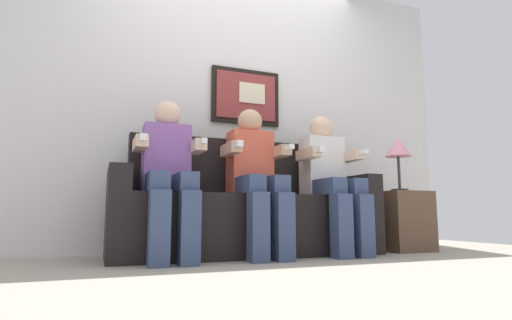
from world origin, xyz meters
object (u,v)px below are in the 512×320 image
(couch, at_px, (248,214))
(person_on_left, at_px, (169,169))
(spare_remote_on_table, at_px, (397,190))
(person_on_right, at_px, (330,176))
(person_in_middle, at_px, (256,173))
(side_table_right, at_px, (401,221))
(table_lamp, at_px, (398,150))

(couch, xyz_separation_m, person_on_left, (-0.63, -0.17, 0.29))
(person_on_left, distance_m, spare_remote_on_table, 1.95)
(couch, xyz_separation_m, spare_remote_on_table, (1.32, -0.11, 0.20))
(person_on_right, distance_m, spare_remote_on_table, 0.70)
(person_in_middle, relative_size, person_on_right, 1.00)
(side_table_right, relative_size, table_lamp, 1.09)
(person_on_right, height_order, spare_remote_on_table, person_on_right)
(couch, height_order, spare_remote_on_table, couch)
(person_in_middle, height_order, side_table_right, person_in_middle)
(person_in_middle, xyz_separation_m, table_lamp, (1.32, 0.02, 0.25))
(couch, xyz_separation_m, person_in_middle, (-0.00, -0.17, 0.29))
(person_on_left, distance_m, person_on_right, 1.26)
(person_in_middle, distance_m, table_lamp, 1.35)
(person_on_left, xyz_separation_m, person_on_right, (1.26, 0.00, 0.00))
(person_in_middle, xyz_separation_m, side_table_right, (1.36, 0.06, -0.36))
(person_on_right, height_order, table_lamp, person_on_right)
(couch, height_order, person_on_left, person_on_left)
(person_on_left, height_order, person_in_middle, same)
(couch, bearing_deg, person_on_right, -14.93)
(person_on_right, relative_size, spare_remote_on_table, 8.54)
(person_in_middle, xyz_separation_m, person_on_right, (0.63, 0.00, 0.00))
(couch, distance_m, person_in_middle, 0.34)
(person_on_left, relative_size, table_lamp, 2.41)
(side_table_right, xyz_separation_m, table_lamp, (-0.04, -0.04, 0.61))
(person_in_middle, height_order, spare_remote_on_table, person_in_middle)
(person_on_right, xyz_separation_m, table_lamp, (0.69, 0.02, 0.25))
(person_on_left, bearing_deg, side_table_right, 1.77)
(side_table_right, distance_m, table_lamp, 0.61)
(person_in_middle, distance_m, person_on_right, 0.63)
(spare_remote_on_table, bearing_deg, person_on_right, -175.38)
(person_on_left, xyz_separation_m, spare_remote_on_table, (1.95, 0.06, -0.10))
(couch, distance_m, side_table_right, 1.36)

